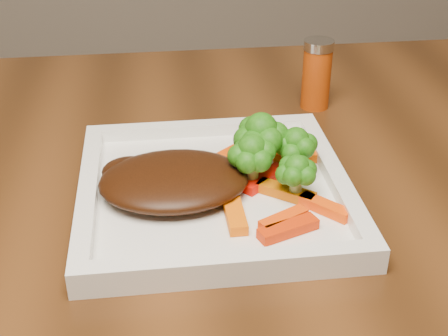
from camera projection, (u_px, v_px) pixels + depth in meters
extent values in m
cube|color=white|center=(214.00, 195.00, 0.64)|extent=(0.27, 0.27, 0.01)
ellipsoid|color=#391908|center=(174.00, 180.00, 0.62)|extent=(0.15, 0.12, 0.03)
cube|color=#FF4104|center=(284.00, 220.00, 0.58)|extent=(0.05, 0.04, 0.01)
cube|color=#FF4704|center=(325.00, 207.00, 0.60)|extent=(0.05, 0.05, 0.01)
cube|color=#F86404|center=(234.00, 212.00, 0.59)|extent=(0.02, 0.06, 0.01)
cube|color=#E04E03|center=(300.00, 156.00, 0.68)|extent=(0.06, 0.02, 0.01)
cube|color=#E64403|center=(228.00, 156.00, 0.68)|extent=(0.06, 0.05, 0.01)
cube|color=#CA5C03|center=(286.00, 192.00, 0.62)|extent=(0.06, 0.05, 0.01)
cube|color=red|center=(264.00, 179.00, 0.64)|extent=(0.05, 0.05, 0.01)
cylinder|color=#AD3B09|center=(317.00, 74.00, 0.81)|extent=(0.05, 0.05, 0.09)
cube|color=red|center=(288.00, 229.00, 0.57)|extent=(0.06, 0.04, 0.01)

